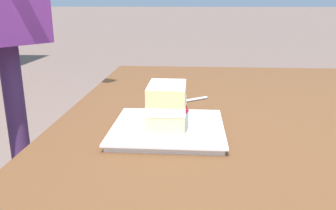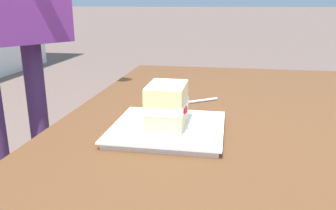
# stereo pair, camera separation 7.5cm
# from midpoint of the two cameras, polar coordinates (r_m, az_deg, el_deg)

# --- Properties ---
(patio_table) EXTENTS (1.60, 0.97, 0.71)m
(patio_table) POSITION_cam_midpoint_polar(r_m,az_deg,el_deg) (0.82, 12.33, -9.76)
(patio_table) COLOR brown
(patio_table) RESTS_ON ground
(dessert_plate) EXTENTS (0.24, 0.24, 0.02)m
(dessert_plate) POSITION_cam_midpoint_polar(r_m,az_deg,el_deg) (0.76, -2.80, -3.97)
(dessert_plate) COLOR white
(dessert_plate) RESTS_ON patio_table
(cake_slice) EXTENTS (0.11, 0.09, 0.09)m
(cake_slice) POSITION_cam_midpoint_polar(r_m,az_deg,el_deg) (0.74, -3.04, -0.10)
(cake_slice) COLOR #EAD18C
(cake_slice) RESTS_ON dessert_plate
(dessert_fork) EXTENTS (0.11, 0.15, 0.01)m
(dessert_fork) POSITION_cam_midpoint_polar(r_m,az_deg,el_deg) (0.98, -0.34, 0.45)
(dessert_fork) COLOR silver
(dessert_fork) RESTS_ON patio_table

